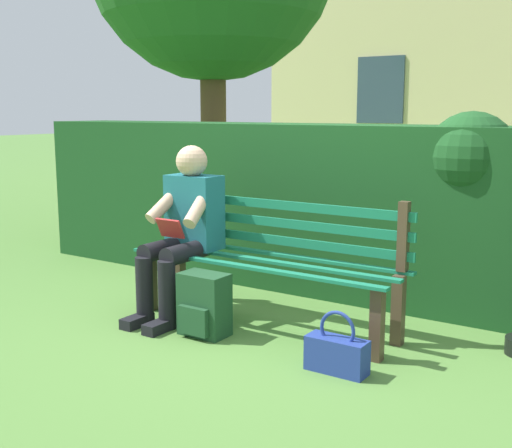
# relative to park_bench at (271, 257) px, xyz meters

# --- Properties ---
(ground) EXTENTS (60.00, 60.00, 0.00)m
(ground) POSITION_rel_park_bench_xyz_m (0.00, 0.08, -0.46)
(ground) COLOR #517F38
(park_bench) EXTENTS (1.91, 0.48, 0.89)m
(park_bench) POSITION_rel_park_bench_xyz_m (0.00, 0.00, 0.00)
(park_bench) COLOR #4C3828
(park_bench) RESTS_ON ground
(person_seated) EXTENTS (0.44, 0.73, 1.19)m
(person_seated) POSITION_rel_park_bench_xyz_m (0.60, 0.18, 0.17)
(person_seated) COLOR #1E6672
(person_seated) RESTS_ON ground
(hedge_backdrop) EXTENTS (4.97, 0.74, 1.42)m
(hedge_backdrop) POSITION_rel_park_bench_xyz_m (0.43, -0.99, 0.23)
(hedge_backdrop) COLOR #19471E
(hedge_backdrop) RESTS_ON ground
(backpack) EXTENTS (0.31, 0.26, 0.40)m
(backpack) POSITION_rel_park_bench_xyz_m (0.22, 0.44, -0.26)
(backpack) COLOR #1E4728
(backpack) RESTS_ON ground
(handbag) EXTENTS (0.34, 0.14, 0.35)m
(handbag) POSITION_rel_park_bench_xyz_m (-0.76, 0.51, -0.35)
(handbag) COLOR navy
(handbag) RESTS_ON ground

